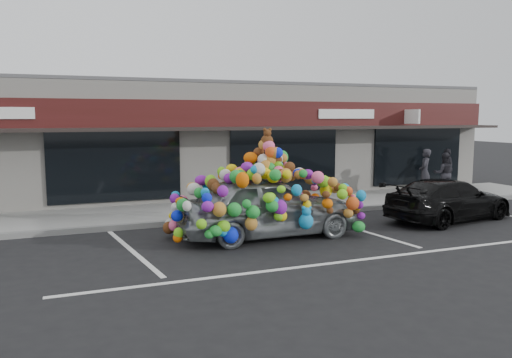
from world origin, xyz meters
name	(u,v)px	position (x,y,z in m)	size (l,w,h in m)	color
ground	(265,241)	(0.00, 0.00, 0.00)	(90.00, 90.00, 0.00)	black
shop_building	(185,139)	(0.00, 8.44, 2.16)	(24.00, 7.20, 4.31)	silver
sidewalk	(218,210)	(0.00, 4.00, 0.07)	(26.00, 3.00, 0.15)	gray
kerb	(233,218)	(0.00, 2.50, 0.07)	(26.00, 0.18, 0.16)	slate
parking_stripe_left	(132,251)	(-3.20, 0.20, 0.00)	(0.12, 4.40, 0.01)	silver
parking_stripe_mid	(358,229)	(2.80, 0.20, 0.00)	(0.12, 4.40, 0.01)	silver
parking_stripe_right	(507,215)	(8.20, 0.20, 0.00)	(0.12, 4.40, 0.01)	silver
lane_line	(390,256)	(2.00, -2.30, 0.00)	(14.00, 0.12, 0.01)	silver
toy_car	(267,199)	(0.19, 0.36, 0.97)	(3.31, 4.89, 2.85)	silver
black_sedan	(449,200)	(5.94, 0.28, 0.62)	(4.27, 1.73, 1.24)	black
pedestrian_a	(425,172)	(7.99, 3.79, 1.00)	(0.62, 0.41, 1.71)	black
pedestrian_b	(444,174)	(8.69, 3.57, 0.93)	(0.76, 0.59, 1.57)	black
pedestrian_c	(447,169)	(9.76, 4.61, 0.97)	(0.40, 0.96, 1.64)	black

